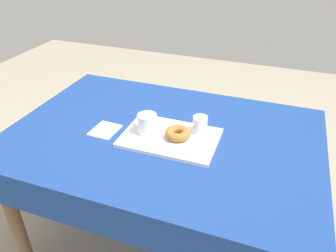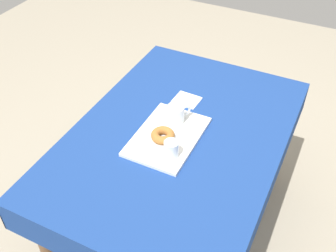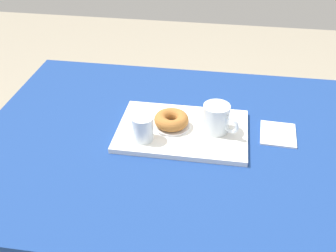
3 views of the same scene
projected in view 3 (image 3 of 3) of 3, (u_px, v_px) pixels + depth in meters
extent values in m
cube|color=navy|center=(196.00, 144.00, 1.28)|extent=(1.40, 0.97, 0.03)
cube|color=navy|center=(206.00, 93.00, 1.72)|extent=(1.40, 0.01, 0.14)
cylinder|color=brown|center=(72.00, 144.00, 1.89)|extent=(0.06, 0.06, 0.70)
cube|color=white|center=(182.00, 131.00, 1.30)|extent=(0.41, 0.28, 0.02)
cylinder|color=white|center=(216.00, 118.00, 1.27)|extent=(0.08, 0.08, 0.09)
cylinder|color=#B27523|center=(216.00, 120.00, 1.27)|extent=(0.07, 0.07, 0.07)
torus|color=white|center=(231.00, 125.00, 1.23)|extent=(0.05, 0.04, 0.06)
cylinder|color=white|center=(143.00, 128.00, 1.23)|extent=(0.07, 0.07, 0.08)
cylinder|color=silver|center=(143.00, 131.00, 1.24)|extent=(0.06, 0.06, 0.05)
cylinder|color=silver|center=(171.00, 126.00, 1.31)|extent=(0.12, 0.12, 0.01)
torus|color=#A3662D|center=(171.00, 120.00, 1.29)|extent=(0.11, 0.11, 0.04)
cube|color=white|center=(278.00, 134.00, 1.30)|extent=(0.12, 0.14, 0.01)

